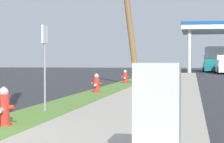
% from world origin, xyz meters
% --- Properties ---
extents(fire_hydrant_nearest, '(0.42, 0.38, 0.74)m').
position_xyz_m(fire_hydrant_nearest, '(0.74, 1.94, 0.45)').
color(fire_hydrant_nearest, red).
rests_on(fire_hydrant_nearest, grass_verge).
extents(fire_hydrant_second, '(0.42, 0.38, 0.74)m').
position_xyz_m(fire_hydrant_second, '(0.59, 10.92, 0.45)').
color(fire_hydrant_second, red).
rests_on(fire_hydrant_second, grass_verge).
extents(fire_hydrant_third, '(0.42, 0.37, 0.74)m').
position_xyz_m(fire_hydrant_third, '(0.62, 18.22, 0.45)').
color(fire_hydrant_third, red).
rests_on(fire_hydrant_third, grass_verge).
extents(fire_hydrant_fourth, '(0.42, 0.37, 0.74)m').
position_xyz_m(fire_hydrant_fourth, '(0.71, 26.40, 0.45)').
color(fire_hydrant_fourth, red).
rests_on(fire_hydrant_fourth, grass_verge).
extents(fire_hydrant_fifth, '(0.42, 0.38, 0.74)m').
position_xyz_m(fire_hydrant_fifth, '(0.78, 35.17, 0.45)').
color(fire_hydrant_fifth, red).
rests_on(fire_hydrant_fifth, grass_verge).
extents(utility_pole_midground, '(1.70, 1.65, 8.47)m').
position_xyz_m(utility_pole_midground, '(0.77, 17.97, 4.44)').
color(utility_pole_midground, olive).
rests_on(utility_pole_midground, grass_verge).
extents(utility_cabinet, '(0.57, 0.77, 1.22)m').
position_xyz_m(utility_cabinet, '(3.94, -0.90, 0.69)').
color(utility_cabinet, slate).
rests_on(utility_cabinet, sidewalk_slab).
extents(street_sign_post, '(0.05, 0.36, 2.12)m').
position_xyz_m(street_sign_post, '(0.74, 4.35, 1.63)').
color(street_sign_post, gray).
rests_on(street_sign_post, grass_verge).
extents(car_teal_by_near_pump, '(2.02, 4.54, 1.57)m').
position_xyz_m(car_teal_by_near_pump, '(6.50, 48.20, 0.72)').
color(car_teal_by_near_pump, '#197075').
rests_on(car_teal_by_near_pump, ground).
extents(truck_black_on_apron, '(2.44, 6.50, 3.11)m').
position_xyz_m(truck_black_on_apron, '(6.87, 51.17, 1.49)').
color(truck_black_on_apron, black).
rests_on(truck_black_on_apron, ground).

